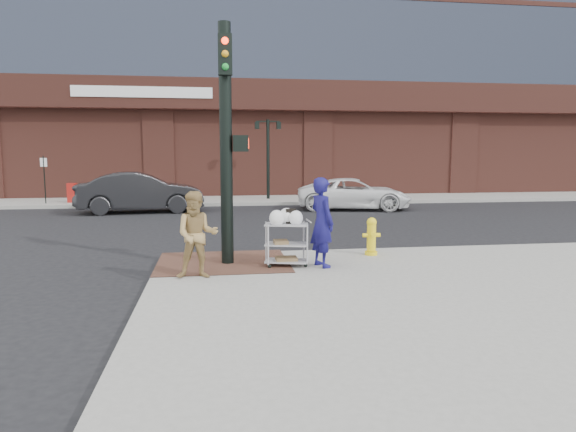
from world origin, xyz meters
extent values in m
plane|color=black|center=(0.00, 0.00, 0.00)|extent=(220.00, 220.00, 0.00)
cube|color=gray|center=(12.50, 32.00, 0.07)|extent=(65.00, 36.00, 0.15)
cube|color=#4A2B23|center=(-0.60, 0.90, 0.16)|extent=(2.80, 2.40, 0.01)
cube|color=brown|center=(5.00, 31.00, 14.15)|extent=(42.00, 26.00, 28.00)
cylinder|color=black|center=(2.00, 16.00, 2.15)|extent=(0.16, 0.16, 4.00)
cube|color=black|center=(2.00, 16.00, 4.05)|extent=(1.20, 0.06, 0.06)
cube|color=black|center=(1.45, 16.00, 3.85)|extent=(0.22, 0.22, 0.35)
cube|color=black|center=(2.55, 16.00, 3.85)|extent=(0.22, 0.22, 0.35)
cylinder|color=black|center=(-8.50, 15.00, 1.25)|extent=(0.05, 0.05, 2.20)
cylinder|color=black|center=(-0.50, 0.80, 2.65)|extent=(0.26, 0.26, 5.00)
cube|color=black|center=(-0.20, 0.80, 2.70)|extent=(0.32, 0.28, 0.34)
cube|color=#FF260C|center=(-0.04, 0.80, 2.70)|extent=(0.02, 0.18, 0.22)
cube|color=black|center=(-0.50, 0.52, 4.45)|extent=(0.28, 0.18, 0.80)
imported|color=#141156|center=(1.43, 0.21, 1.08)|extent=(0.66, 0.79, 1.86)
imported|color=#A6854E|center=(-1.10, -0.42, 0.97)|extent=(0.82, 0.64, 1.65)
imported|color=black|center=(-3.80, 12.01, 0.85)|extent=(5.30, 2.34, 1.69)
imported|color=white|center=(5.36, 11.80, 0.69)|extent=(5.32, 3.24, 1.38)
cube|color=#A0A0A6|center=(0.71, 0.36, 1.03)|extent=(0.96, 0.68, 0.03)
cube|color=#A0A0A6|center=(0.71, 0.36, 0.61)|extent=(0.96, 0.68, 0.03)
cube|color=#A0A0A6|center=(0.71, 0.36, 0.26)|extent=(0.96, 0.68, 0.03)
cube|color=black|center=(0.81, 0.40, 1.18)|extent=(0.21, 0.13, 0.31)
cube|color=brown|center=(0.60, 0.36, 0.66)|extent=(0.29, 0.33, 0.08)
cube|color=brown|center=(0.71, 0.36, 0.30)|extent=(0.44, 0.35, 0.07)
cylinder|color=yellow|center=(2.83, 1.23, 0.19)|extent=(0.29, 0.29, 0.08)
cylinder|color=yellow|center=(2.83, 1.23, 0.56)|extent=(0.21, 0.21, 0.64)
sphere|color=yellow|center=(2.83, 1.23, 0.91)|extent=(0.23, 0.23, 0.23)
cylinder|color=yellow|center=(2.83, 1.23, 0.61)|extent=(0.41, 0.09, 0.09)
cube|color=maroon|center=(-7.39, 15.31, 0.61)|extent=(0.40, 0.37, 0.91)
cube|color=gold|center=(-5.82, 14.95, 0.68)|extent=(0.55, 0.52, 1.06)
cube|color=blue|center=(-4.85, 14.87, 0.72)|extent=(0.58, 0.55, 1.13)
camera|label=1|loc=(-0.78, -10.09, 2.52)|focal=32.00mm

